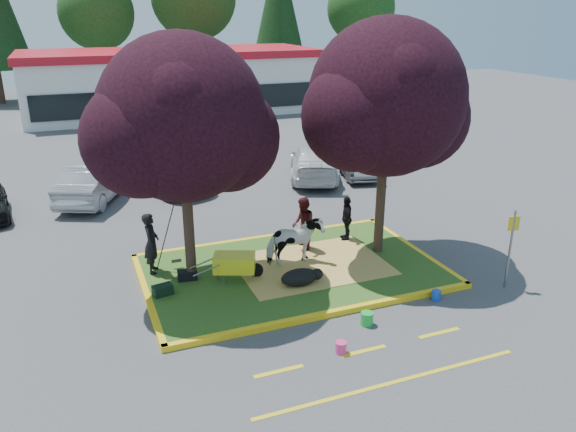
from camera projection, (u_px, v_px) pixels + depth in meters
name	position (u px, v px, depth m)	size (l,w,h in m)	color
ground	(292.00, 273.00, 16.03)	(90.00, 90.00, 0.00)	#424244
median_island	(292.00, 271.00, 16.00)	(8.00, 5.00, 0.15)	#2B4D18
curb_near	(332.00, 313.00, 13.75)	(8.30, 0.16, 0.15)	yellow
curb_far	(263.00, 238.00, 18.25)	(8.30, 0.16, 0.15)	yellow
curb_left	(147.00, 296.00, 14.59)	(0.16, 5.30, 0.15)	yellow
curb_right	(414.00, 249.00, 17.41)	(0.16, 5.30, 0.15)	yellow
straw_bedding	(311.00, 265.00, 16.18)	(4.20, 3.00, 0.01)	#D4B057
tree_purple_left	(183.00, 126.00, 13.89)	(5.06, 4.20, 6.51)	black
tree_purple_right	(387.00, 106.00, 15.61)	(5.30, 4.40, 6.82)	black
fire_lane_stripe_a	(279.00, 371.00, 11.68)	(1.10, 0.12, 0.01)	yellow
fire_lane_stripe_b	(363.00, 351.00, 12.37)	(1.10, 0.12, 0.01)	yellow
fire_lane_stripe_c	(439.00, 333.00, 13.06)	(1.10, 0.12, 0.01)	yellow
fire_lane_long	(392.00, 383.00, 11.32)	(6.00, 0.10, 0.01)	yellow
retail_building	(172.00, 80.00, 40.34)	(20.40, 8.40, 4.40)	silver
treeline	(137.00, 1.00, 46.57)	(46.58, 7.80, 14.63)	black
cow	(295.00, 242.00, 16.02)	(0.74, 1.62, 1.37)	white
calf	(299.00, 277.00, 14.94)	(1.04, 0.59, 0.45)	black
handler	(151.00, 243.00, 15.48)	(0.63, 0.42, 1.74)	black
visitor_a	(303.00, 224.00, 16.91)	(0.81, 0.63, 1.66)	#451313
visitor_b	(347.00, 218.00, 17.76)	(0.84, 0.35, 1.43)	black
wheelbarrow	(235.00, 263.00, 15.09)	(1.97, 1.03, 0.75)	black
gear_bag_dark	(187.00, 275.00, 15.27)	(0.53, 0.29, 0.27)	black
gear_bag_green	(163.00, 290.00, 14.46)	(0.49, 0.31, 0.26)	black
sign_post	(511.00, 241.00, 14.78)	(0.30, 0.11, 2.19)	slate
bucket_green	(367.00, 319.00, 13.35)	(0.31, 0.31, 0.33)	green
bucket_pink	(341.00, 347.00, 12.26)	(0.25, 0.25, 0.27)	#F83785
bucket_blue	(436.00, 295.00, 14.51)	(0.24, 0.24, 0.26)	blue
car_silver	(95.00, 182.00, 21.90)	(1.60, 4.59, 1.51)	#929399
car_red	(169.00, 175.00, 23.22)	(2.08, 4.52, 1.26)	maroon
car_white	(314.00, 162.00, 24.80)	(2.06, 5.07, 1.47)	silver
car_grey	(356.00, 161.00, 25.30)	(1.38, 3.96, 1.30)	#565A5E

